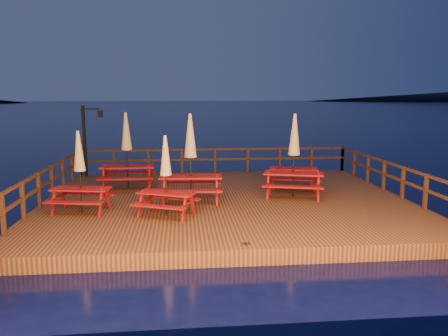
# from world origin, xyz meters

# --- Properties ---
(ground) EXTENTS (500.00, 500.00, 0.00)m
(ground) POSITION_xyz_m (0.00, 0.00, 0.00)
(ground) COLOR black
(ground) RESTS_ON ground
(deck) EXTENTS (12.00, 10.00, 0.40)m
(deck) POSITION_xyz_m (0.00, 0.00, 0.20)
(deck) COLOR #3F2014
(deck) RESTS_ON ground
(deck_piles) EXTENTS (11.44, 9.44, 1.40)m
(deck_piles) POSITION_xyz_m (0.00, 0.00, -0.30)
(deck_piles) COLOR #361B11
(deck_piles) RESTS_ON ground
(railing) EXTENTS (11.80, 9.75, 1.10)m
(railing) POSITION_xyz_m (0.00, 1.78, 1.16)
(railing) COLOR #361B11
(railing) RESTS_ON deck
(lamp_post) EXTENTS (0.85, 0.18, 3.00)m
(lamp_post) POSITION_xyz_m (-5.39, 4.55, 2.20)
(lamp_post) COLOR black
(lamp_post) RESTS_ON deck
(picnic_table_0) EXTENTS (2.34, 2.09, 2.82)m
(picnic_table_0) POSITION_xyz_m (2.28, -0.09, 1.87)
(picnic_table_0) COLOR maroon
(picnic_table_0) RESTS_ON deck
(picnic_table_1) EXTENTS (1.97, 1.62, 2.81)m
(picnic_table_1) POSITION_xyz_m (-3.47, 1.86, 1.86)
(picnic_table_1) COLOR maroon
(picnic_table_1) RESTS_ON deck
(picnic_table_2) EXTENTS (1.90, 1.66, 2.41)m
(picnic_table_2) POSITION_xyz_m (-4.44, -1.35, 1.65)
(picnic_table_2) COLOR maroon
(picnic_table_2) RESTS_ON deck
(picnic_table_3) EXTENTS (1.99, 1.74, 2.50)m
(picnic_table_3) POSITION_xyz_m (2.66, 1.36, 1.70)
(picnic_table_3) COLOR maroon
(picnic_table_3) RESTS_ON deck
(picnic_table_4) EXTENTS (2.09, 1.76, 2.86)m
(picnic_table_4) POSITION_xyz_m (-1.18, -0.42, 1.88)
(picnic_table_4) COLOR maroon
(picnic_table_4) RESTS_ON deck
(picnic_table_5) EXTENTS (2.02, 1.87, 2.32)m
(picnic_table_5) POSITION_xyz_m (-1.92, -2.01, 1.61)
(picnic_table_5) COLOR maroon
(picnic_table_5) RESTS_ON deck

